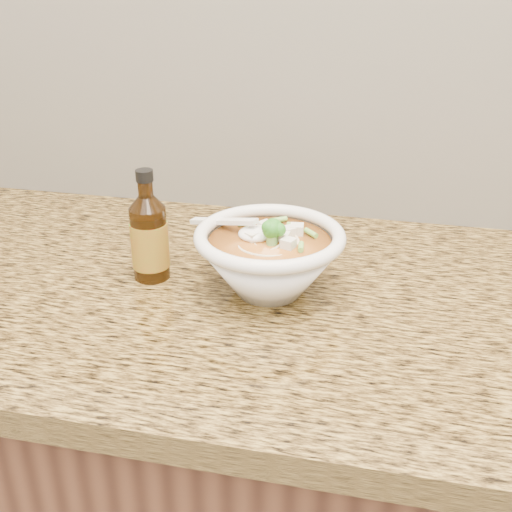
# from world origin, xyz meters

# --- Properties ---
(counter_slab) EXTENTS (4.00, 0.68, 0.04)m
(counter_slab) POSITION_xyz_m (0.00, 1.68, 0.88)
(counter_slab) COLOR olive
(counter_slab) RESTS_ON cabinet
(soup_bowl) EXTENTS (0.24, 0.22, 0.12)m
(soup_bowl) POSITION_xyz_m (-0.16, 1.66, 0.95)
(soup_bowl) COLOR white
(soup_bowl) RESTS_ON counter_slab
(hot_sauce_bottle) EXTENTS (0.07, 0.07, 0.17)m
(hot_sauce_bottle) POSITION_xyz_m (-0.34, 1.67, 0.97)
(hot_sauce_bottle) COLOR #321B06
(hot_sauce_bottle) RESTS_ON counter_slab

